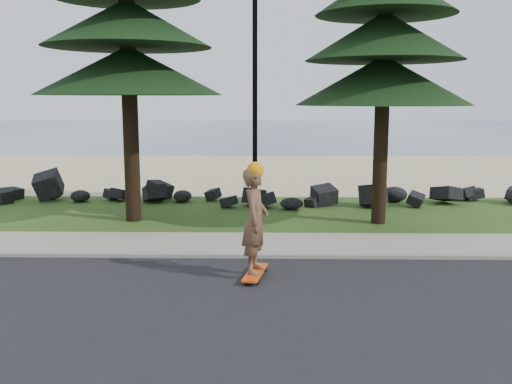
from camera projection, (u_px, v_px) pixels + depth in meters
ground at (252, 248)px, 13.44m from camera, size 160.00×160.00×0.00m
road at (244, 320)px, 9.00m from camera, size 160.00×7.00×0.02m
kerb at (251, 256)px, 12.54m from camera, size 160.00×0.20×0.10m
sidewalk at (252, 244)px, 13.63m from camera, size 160.00×2.00×0.08m
beach_sand at (260, 171)px, 27.74m from camera, size 160.00×15.00×0.01m
ocean at (264, 130)px, 63.76m from camera, size 160.00×58.00×0.01m
seawall_boulders at (257, 204)px, 18.96m from camera, size 60.00×2.40×1.10m
lamp_post at (255, 75)px, 15.93m from camera, size 0.25×0.14×8.14m
skateboarder at (255, 221)px, 10.97m from camera, size 0.61×1.25×2.27m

